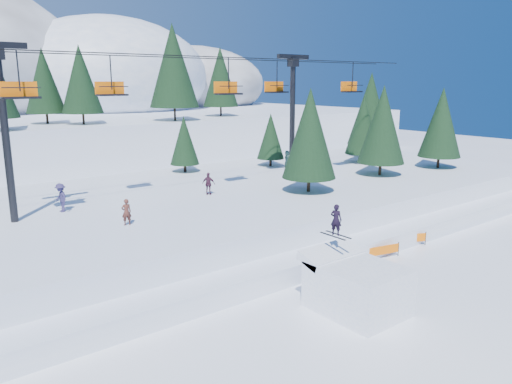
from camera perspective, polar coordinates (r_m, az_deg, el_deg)
ground at (r=22.81m, az=10.05°, el=-15.45°), size 160.00×160.00×0.00m
mid_shelf at (r=36.02m, az=-11.58°, el=-2.83°), size 70.00×22.00×2.50m
berm at (r=28.02m, az=-2.23°, el=-8.56°), size 70.00×6.00×1.10m
jump_kicker at (r=24.34m, az=11.32°, el=-10.44°), size 3.34×4.55×4.88m
chairlift at (r=35.74m, az=-9.33°, el=10.27°), size 46.00×3.21×10.28m
conifer_stand at (r=37.03m, az=-6.78°, el=6.50°), size 62.28×16.42×9.13m
distant_skiers at (r=36.53m, az=-10.49°, el=0.85°), size 23.29×9.83×1.84m
banner_near at (r=31.51m, az=14.04°, el=-6.54°), size 2.80×0.66×0.90m
banner_far at (r=34.33m, az=16.81°, el=-5.12°), size 2.60×1.24×0.90m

